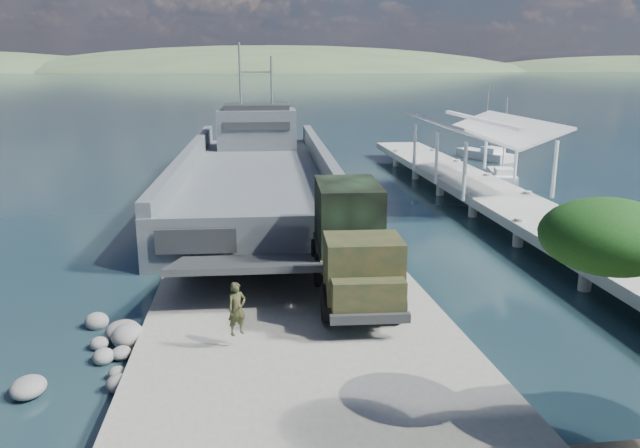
% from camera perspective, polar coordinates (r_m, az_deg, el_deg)
% --- Properties ---
extents(ground, '(1400.00, 1400.00, 0.00)m').
position_cam_1_polar(ground, '(19.40, -1.58, -11.73)').
color(ground, '#173039').
rests_on(ground, ground).
extents(boat_ramp, '(10.00, 18.00, 0.50)m').
position_cam_1_polar(boat_ramp, '(18.40, -1.26, -12.41)').
color(boat_ramp, gray).
rests_on(boat_ramp, ground).
extents(shoreline_rocks, '(3.20, 5.60, 0.90)m').
position_cam_1_polar(shoreline_rocks, '(20.29, -19.80, -11.42)').
color(shoreline_rocks, slate).
rests_on(shoreline_rocks, ground).
extents(distant_headlands, '(1000.00, 240.00, 48.00)m').
position_cam_1_polar(distant_headlands, '(579.68, -2.24, 13.77)').
color(distant_headlands, '#435A38').
rests_on(distant_headlands, ground).
extents(pier, '(6.40, 44.00, 6.10)m').
position_cam_1_polar(pier, '(39.57, 14.66, 3.94)').
color(pier, '#B0AFA5').
rests_on(pier, ground).
extents(landing_craft, '(10.61, 37.10, 10.92)m').
position_cam_1_polar(landing_craft, '(41.30, -5.84, 3.78)').
color(landing_craft, '#4D565B').
rests_on(landing_craft, ground).
extents(military_truck, '(2.99, 8.13, 3.71)m').
position_cam_1_polar(military_truck, '(22.48, 2.98, -1.58)').
color(military_truck, black).
rests_on(military_truck, boat_ramp).
extents(soldier, '(0.69, 0.61, 1.59)m').
position_cam_1_polar(soldier, '(18.50, -7.57, -8.80)').
color(soldier, '#1E2F1A').
rests_on(soldier, boat_ramp).
extents(sailboat_near, '(2.73, 5.38, 6.29)m').
position_cam_1_polar(sailboat_near, '(48.44, 16.31, 4.20)').
color(sailboat_near, white).
rests_on(sailboat_near, ground).
extents(sailboat_far, '(3.67, 5.93, 6.97)m').
position_cam_1_polar(sailboat_far, '(58.93, 14.88, 6.10)').
color(sailboat_far, white).
rests_on(sailboat_far, ground).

